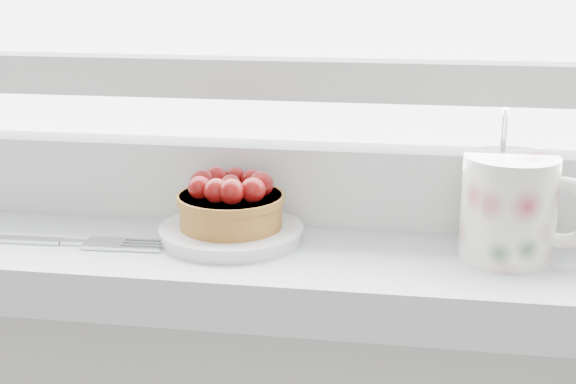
% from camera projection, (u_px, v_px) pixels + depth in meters
% --- Properties ---
extents(saucer, '(0.12, 0.12, 0.01)m').
position_uv_depth(saucer, '(231.00, 233.00, 0.69)').
color(saucer, silver).
rests_on(saucer, windowsill).
extents(raspberry_tart, '(0.09, 0.09, 0.05)m').
position_uv_depth(raspberry_tart, '(231.00, 203.00, 0.68)').
color(raspberry_tart, brown).
rests_on(raspberry_tart, saucer).
extents(floral_mug, '(0.11, 0.09, 0.12)m').
position_uv_depth(floral_mug, '(512.00, 206.00, 0.64)').
color(floral_mug, silver).
rests_on(floral_mug, windowsill).
extents(fork, '(0.21, 0.03, 0.00)m').
position_uv_depth(fork, '(41.00, 241.00, 0.68)').
color(fork, silver).
rests_on(fork, windowsill).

